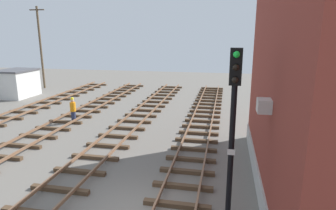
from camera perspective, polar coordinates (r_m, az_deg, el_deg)
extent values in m
cube|color=#4C3826|center=(11.11, 1.79, -19.17)|extent=(2.50, 0.24, 0.18)
cube|color=#4C3826|center=(12.25, 2.89, -15.81)|extent=(2.50, 0.24, 0.18)
cube|color=#4C3826|center=(13.42, 3.78, -13.03)|extent=(2.50, 0.24, 0.18)
cube|color=#4C3826|center=(14.63, 4.51, -10.69)|extent=(2.50, 0.24, 0.18)
cube|color=#4C3826|center=(15.86, 5.11, -8.72)|extent=(2.50, 0.24, 0.18)
cube|color=#4C3826|center=(17.10, 5.63, -7.03)|extent=(2.50, 0.24, 0.18)
cube|color=#4C3826|center=(18.36, 6.07, -5.57)|extent=(2.50, 0.24, 0.18)
cube|color=#4C3826|center=(19.63, 6.45, -4.30)|extent=(2.50, 0.24, 0.18)
cube|color=#4C3826|center=(20.91, 6.79, -3.18)|extent=(2.50, 0.24, 0.18)
cube|color=#4C3826|center=(22.20, 7.08, -2.19)|extent=(2.50, 0.24, 0.18)
cube|color=#4C3826|center=(23.50, 7.34, -1.31)|extent=(2.50, 0.24, 0.18)
cube|color=#4C3826|center=(24.80, 7.58, -0.52)|extent=(2.50, 0.24, 0.18)
cube|color=#4C3826|center=(26.10, 7.79, 0.19)|extent=(2.50, 0.24, 0.18)
cube|color=#4C3826|center=(27.41, 7.98, 0.83)|extent=(2.50, 0.24, 0.18)
cube|color=#4C3826|center=(28.72, 8.16, 1.41)|extent=(2.50, 0.24, 0.18)
cube|color=#4C3826|center=(30.03, 8.31, 1.94)|extent=(2.50, 0.24, 0.18)
cube|color=#4C3826|center=(31.35, 8.46, 2.43)|extent=(2.50, 0.24, 0.18)
cube|color=#4C3826|center=(32.67, 8.59, 2.88)|extent=(2.50, 0.24, 0.18)
cube|color=#4C3826|center=(33.99, 8.72, 3.29)|extent=(2.50, 0.24, 0.18)
cube|color=brown|center=(10.60, -2.95, -19.94)|extent=(0.08, 51.11, 0.14)
cube|color=#4C3826|center=(12.78, -20.59, -15.40)|extent=(2.50, 0.24, 0.18)
cube|color=#4C3826|center=(13.99, -17.09, -12.49)|extent=(2.50, 0.24, 0.18)
cube|color=#4C3826|center=(15.27, -14.23, -10.02)|extent=(2.50, 0.24, 0.18)
cube|color=#4C3826|center=(16.60, -11.86, -7.91)|extent=(2.50, 0.24, 0.18)
cube|color=#4C3826|center=(17.98, -9.86, -6.12)|extent=(2.50, 0.24, 0.18)
cube|color=#4C3826|center=(19.40, -8.16, -4.58)|extent=(2.50, 0.24, 0.18)
cube|color=#4C3826|center=(20.83, -6.70, -3.24)|extent=(2.50, 0.24, 0.18)
cube|color=#4C3826|center=(22.29, -5.43, -2.08)|extent=(2.50, 0.24, 0.18)
cube|color=#4C3826|center=(23.77, -4.32, -1.06)|extent=(2.50, 0.24, 0.18)
cube|color=#4C3826|center=(25.26, -3.34, -0.16)|extent=(2.50, 0.24, 0.18)
cube|color=#4C3826|center=(26.77, -2.47, 0.64)|extent=(2.50, 0.24, 0.18)
cube|color=#4C3826|center=(28.28, -1.70, 1.35)|extent=(2.50, 0.24, 0.18)
cube|color=#4C3826|center=(29.81, -1.00, 2.00)|extent=(2.50, 0.24, 0.18)
cube|color=#4C3826|center=(31.34, -0.37, 2.57)|extent=(2.50, 0.24, 0.18)
cube|color=#4C3826|center=(32.88, 0.20, 3.10)|extent=(2.50, 0.24, 0.18)
cube|color=#4C3826|center=(34.42, 0.72, 3.57)|extent=(2.50, 0.24, 0.18)
cube|color=brown|center=(12.52, -25.54, -15.71)|extent=(0.08, 51.11, 0.14)
cube|color=brown|center=(11.77, -19.66, -17.08)|extent=(0.08, 51.11, 0.14)
cube|color=#4C3826|center=(17.17, -30.30, -8.84)|extent=(2.50, 0.24, 0.18)
cube|color=#4C3826|center=(18.25, -27.10, -7.18)|extent=(2.50, 0.24, 0.18)
cube|color=#4C3826|center=(19.40, -24.29, -5.69)|extent=(2.50, 0.24, 0.18)
cube|color=#4C3826|center=(20.60, -21.82, -4.35)|extent=(2.50, 0.24, 0.18)
cube|color=#4C3826|center=(21.85, -19.63, -3.16)|extent=(2.50, 0.24, 0.18)
cube|color=#4C3826|center=(23.13, -17.68, -2.10)|extent=(2.50, 0.24, 0.18)
cube|color=#4C3826|center=(24.44, -15.94, -1.15)|extent=(2.50, 0.24, 0.18)
cube|color=#4C3826|center=(25.78, -14.38, -0.29)|extent=(2.50, 0.24, 0.18)
cube|color=#4C3826|center=(27.14, -12.98, 0.48)|extent=(2.50, 0.24, 0.18)
cube|color=#4C3826|center=(28.52, -11.71, 1.18)|extent=(2.50, 0.24, 0.18)
cube|color=#4C3826|center=(29.92, -10.56, 1.81)|extent=(2.50, 0.24, 0.18)
cube|color=#4C3826|center=(31.33, -9.51, 2.38)|extent=(2.50, 0.24, 0.18)
cube|color=#4C3826|center=(32.75, -8.55, 2.90)|extent=(2.50, 0.24, 0.18)
cube|color=#4C3826|center=(34.18, -7.67, 3.38)|extent=(2.50, 0.24, 0.18)
cube|color=#4C3826|center=(35.63, -6.86, 3.82)|extent=(2.50, 0.24, 0.18)
cube|color=#4C3826|center=(24.68, -29.11, -2.24)|extent=(2.50, 0.24, 0.18)
cube|color=#4C3826|center=(25.94, -26.71, -1.26)|extent=(2.50, 0.24, 0.18)
cube|color=#4C3826|center=(27.25, -24.54, -0.37)|extent=(2.50, 0.24, 0.18)
cube|color=#4C3826|center=(28.60, -22.57, 0.44)|extent=(2.50, 0.24, 0.18)
cube|color=#4C3826|center=(29.99, -20.78, 1.17)|extent=(2.50, 0.24, 0.18)
cube|color=#4C3826|center=(31.41, -19.15, 1.84)|extent=(2.50, 0.24, 0.18)
cube|color=#4C3826|center=(32.86, -17.67, 2.44)|extent=(2.50, 0.24, 0.18)
cube|color=#4C3826|center=(34.33, -16.30, 3.00)|extent=(2.50, 0.24, 0.18)
cube|color=#4C3826|center=(35.82, -15.05, 3.50)|extent=(2.50, 0.24, 0.18)
cube|color=#4C3826|center=(37.32, -13.90, 3.97)|extent=(2.50, 0.24, 0.18)
cylinder|color=black|center=(9.53, 12.31, -10.07)|extent=(0.18, 0.18, 4.66)
cube|color=black|center=(8.79, 13.26, 7.39)|extent=(0.36, 0.24, 1.10)
sphere|color=#19E53F|center=(8.58, 13.43, 9.69)|extent=(0.20, 0.20, 0.20)
sphere|color=black|center=(8.61, 13.29, 7.26)|extent=(0.20, 0.20, 0.20)
sphere|color=black|center=(8.66, 13.16, 4.85)|extent=(0.20, 0.20, 0.20)
cube|color=white|center=(9.31, 12.39, -9.10)|extent=(0.24, 0.03, 0.18)
cube|color=#B2B2AD|center=(12.69, 17.20, -13.49)|extent=(0.08, 12.20, 0.90)
cube|color=silver|center=(9.78, 18.49, -0.14)|extent=(0.44, 0.60, 0.44)
cube|color=silver|center=(32.99, -27.66, 3.70)|extent=(2.80, 3.60, 2.60)
cube|color=#4C4C51|center=(32.82, -27.93, 6.07)|extent=(3.00, 3.80, 0.16)
cube|color=brown|center=(33.94, -29.47, 3.22)|extent=(0.06, 0.90, 2.00)
cylinder|color=brown|center=(36.87, -23.87, 10.22)|extent=(0.24, 0.24, 9.27)
cube|color=#4C3D2D|center=(36.94, -24.53, 16.77)|extent=(1.80, 0.12, 0.12)
cylinder|color=#262D4C|center=(21.65, -18.17, -2.27)|extent=(0.32, 0.32, 0.85)
cylinder|color=orange|center=(21.47, -18.32, -0.35)|extent=(0.40, 0.40, 0.65)
sphere|color=tan|center=(21.37, -18.41, 0.81)|extent=(0.24, 0.24, 0.24)
sphere|color=yellow|center=(21.34, -18.44, 1.18)|extent=(0.22, 0.22, 0.22)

